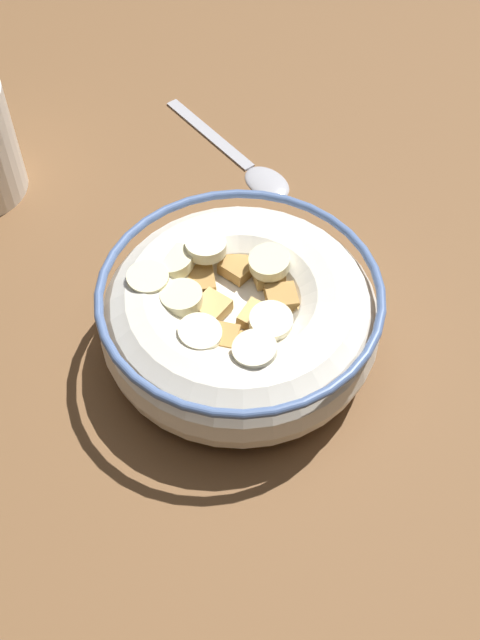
{
  "coord_description": "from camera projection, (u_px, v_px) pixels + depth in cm",
  "views": [
    {
      "loc": [
        29.72,
        11.55,
        44.76
      ],
      "look_at": [
        0.0,
        0.0,
        3.0
      ],
      "focal_mm": 44.81,
      "sensor_mm": 36.0,
      "label": 1
    }
  ],
  "objects": [
    {
      "name": "ground_plane",
      "position": [
        240.0,
        355.0,
        0.56
      ],
      "size": [
        111.37,
        111.37,
        2.0
      ],
      "primitive_type": "cube",
      "color": "brown"
    },
    {
      "name": "cereal_bowl",
      "position": [
        240.0,
        317.0,
        0.52
      ],
      "size": [
        18.4,
        18.4,
        6.78
      ],
      "color": "silver",
      "rests_on": "ground_plane"
    },
    {
      "name": "spoon",
      "position": [
        250.0,
        166.0,
        0.66
      ],
      "size": [
        9.52,
        14.41,
        0.8
      ],
      "color": "#A5A5AD",
      "rests_on": "ground_plane"
    }
  ]
}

